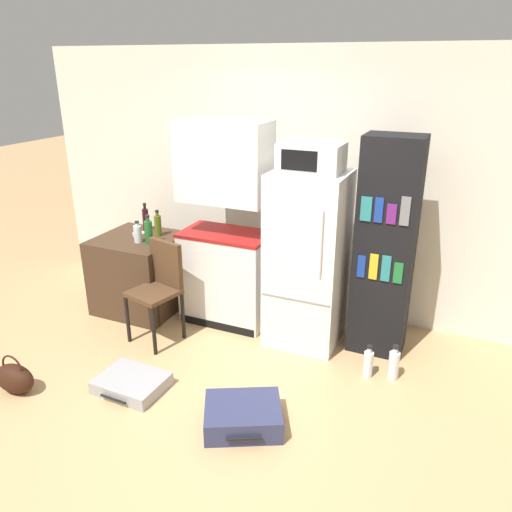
{
  "coord_description": "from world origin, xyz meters",
  "views": [
    {
      "loc": [
        1.61,
        -2.73,
        2.5
      ],
      "look_at": [
        0.02,
        0.85,
        0.96
      ],
      "focal_mm": 35.0,
      "sensor_mm": 36.0,
      "label": 1
    }
  ],
  "objects_px": {
    "side_table": "(140,273)",
    "water_bottle_middle": "(368,363)",
    "bookshelf": "(385,249)",
    "bottle_clear_short": "(138,233)",
    "microwave": "(311,157)",
    "suitcase_large_flat": "(243,416)",
    "water_bottle_front": "(394,365)",
    "refrigerator": "(307,260)",
    "bottle_green_tall": "(149,232)",
    "bottle_wine_dark": "(146,219)",
    "bottle_olive_oil": "(158,225)",
    "suitcase_small_flat": "(132,383)",
    "bowl": "(139,234)",
    "chair": "(160,282)",
    "handbag": "(15,378)",
    "kitchen_hutch": "(226,233)"
  },
  "relations": [
    {
      "from": "bottle_green_tall",
      "to": "handbag",
      "type": "xyz_separation_m",
      "value": [
        -0.27,
        -1.55,
        -0.8
      ]
    },
    {
      "from": "bowl",
      "to": "side_table",
      "type": "bearing_deg",
      "value": -69.7
    },
    {
      "from": "side_table",
      "to": "bottle_olive_oil",
      "type": "distance_m",
      "value": 0.56
    },
    {
      "from": "bowl",
      "to": "refrigerator",
      "type": "bearing_deg",
      "value": 0.97
    },
    {
      "from": "side_table",
      "to": "water_bottle_front",
      "type": "height_order",
      "value": "side_table"
    },
    {
      "from": "bowl",
      "to": "suitcase_large_flat",
      "type": "height_order",
      "value": "bowl"
    },
    {
      "from": "refrigerator",
      "to": "handbag",
      "type": "relative_size",
      "value": 4.49
    },
    {
      "from": "bottle_olive_oil",
      "to": "chair",
      "type": "xyz_separation_m",
      "value": [
        0.38,
        -0.57,
        -0.34
      ]
    },
    {
      "from": "bottle_olive_oil",
      "to": "suitcase_large_flat",
      "type": "bearing_deg",
      "value": -41.03
    },
    {
      "from": "bottle_wine_dark",
      "to": "bookshelf",
      "type": "bearing_deg",
      "value": -0.75
    },
    {
      "from": "bottle_olive_oil",
      "to": "bowl",
      "type": "relative_size",
      "value": 2.24
    },
    {
      "from": "side_table",
      "to": "microwave",
      "type": "relative_size",
      "value": 1.54
    },
    {
      "from": "microwave",
      "to": "bowl",
      "type": "distance_m",
      "value": 2.05
    },
    {
      "from": "bookshelf",
      "to": "bottle_clear_short",
      "type": "relative_size",
      "value": 8.9
    },
    {
      "from": "side_table",
      "to": "kitchen_hutch",
      "type": "bearing_deg",
      "value": 8.35
    },
    {
      "from": "bowl",
      "to": "suitcase_small_flat",
      "type": "height_order",
      "value": "bowl"
    },
    {
      "from": "bottle_clear_short",
      "to": "water_bottle_middle",
      "type": "height_order",
      "value": "bottle_clear_short"
    },
    {
      "from": "suitcase_large_flat",
      "to": "bottle_olive_oil",
      "type": "bearing_deg",
      "value": 112.15
    },
    {
      "from": "bottle_clear_short",
      "to": "water_bottle_middle",
      "type": "bearing_deg",
      "value": -4.54
    },
    {
      "from": "bookshelf",
      "to": "chair",
      "type": "distance_m",
      "value": 2.06
    },
    {
      "from": "microwave",
      "to": "bookshelf",
      "type": "distance_m",
      "value": 1.02
    },
    {
      "from": "water_bottle_front",
      "to": "suitcase_large_flat",
      "type": "bearing_deg",
      "value": -130.95
    },
    {
      "from": "bookshelf",
      "to": "bottle_wine_dark",
      "type": "xyz_separation_m",
      "value": [
        -2.53,
        0.03,
        -0.05
      ]
    },
    {
      "from": "bottle_green_tall",
      "to": "suitcase_small_flat",
      "type": "bearing_deg",
      "value": -63.84
    },
    {
      "from": "microwave",
      "to": "suitcase_large_flat",
      "type": "distance_m",
      "value": 2.14
    },
    {
      "from": "bottle_wine_dark",
      "to": "suitcase_small_flat",
      "type": "xyz_separation_m",
      "value": [
        0.84,
        -1.49,
        -0.87
      ]
    },
    {
      "from": "bowl",
      "to": "suitcase_small_flat",
      "type": "distance_m",
      "value": 1.71
    },
    {
      "from": "side_table",
      "to": "water_bottle_middle",
      "type": "relative_size",
      "value": 2.72
    },
    {
      "from": "microwave",
      "to": "bowl",
      "type": "xyz_separation_m",
      "value": [
        -1.83,
        -0.03,
        -0.93
      ]
    },
    {
      "from": "side_table",
      "to": "bottle_green_tall",
      "type": "xyz_separation_m",
      "value": [
        0.22,
        -0.09,
        0.52
      ]
    },
    {
      "from": "bottle_clear_short",
      "to": "handbag",
      "type": "xyz_separation_m",
      "value": [
        -0.15,
        -1.54,
        -0.76
      ]
    },
    {
      "from": "bottle_olive_oil",
      "to": "water_bottle_middle",
      "type": "height_order",
      "value": "bottle_olive_oil"
    },
    {
      "from": "microwave",
      "to": "suitcase_large_flat",
      "type": "height_order",
      "value": "microwave"
    },
    {
      "from": "bottle_olive_oil",
      "to": "water_bottle_middle",
      "type": "bearing_deg",
      "value": -10.69
    },
    {
      "from": "bowl",
      "to": "handbag",
      "type": "bearing_deg",
      "value": -90.98
    },
    {
      "from": "bottle_green_tall",
      "to": "bottle_wine_dark",
      "type": "bearing_deg",
      "value": 129.31
    },
    {
      "from": "kitchen_hutch",
      "to": "bowl",
      "type": "distance_m",
      "value": 0.99
    },
    {
      "from": "side_table",
      "to": "bookshelf",
      "type": "xyz_separation_m",
      "value": [
        2.47,
        0.21,
        0.58
      ]
    },
    {
      "from": "water_bottle_middle",
      "to": "refrigerator",
      "type": "bearing_deg",
      "value": 150.9
    },
    {
      "from": "side_table",
      "to": "suitcase_large_flat",
      "type": "bearing_deg",
      "value": -35.35
    },
    {
      "from": "bowl",
      "to": "water_bottle_front",
      "type": "distance_m",
      "value": 2.82
    },
    {
      "from": "suitcase_large_flat",
      "to": "side_table",
      "type": "bearing_deg",
      "value": 117.82
    },
    {
      "from": "side_table",
      "to": "kitchen_hutch",
      "type": "relative_size",
      "value": 0.41
    },
    {
      "from": "bottle_wine_dark",
      "to": "kitchen_hutch",
      "type": "bearing_deg",
      "value": -5.65
    },
    {
      "from": "bottle_green_tall",
      "to": "chair",
      "type": "bearing_deg",
      "value": -45.42
    },
    {
      "from": "water_bottle_middle",
      "to": "bowl",
      "type": "bearing_deg",
      "value": 172.02
    },
    {
      "from": "refrigerator",
      "to": "bottle_clear_short",
      "type": "height_order",
      "value": "refrigerator"
    },
    {
      "from": "side_table",
      "to": "microwave",
      "type": "height_order",
      "value": "microwave"
    },
    {
      "from": "side_table",
      "to": "bowl",
      "type": "relative_size",
      "value": 6.64
    },
    {
      "from": "bowl",
      "to": "bottle_green_tall",
      "type": "bearing_deg",
      "value": -31.89
    }
  ]
}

